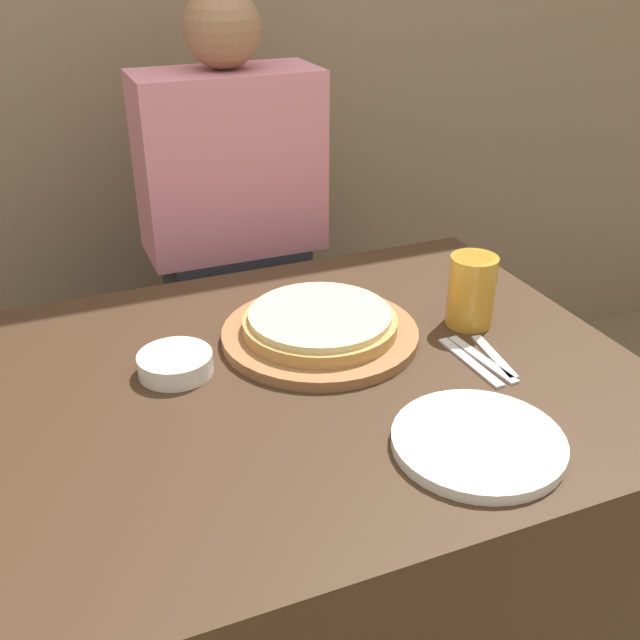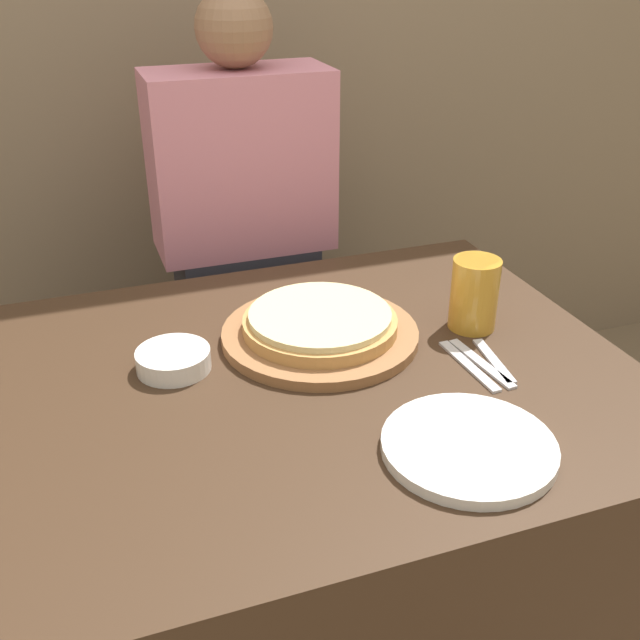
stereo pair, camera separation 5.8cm
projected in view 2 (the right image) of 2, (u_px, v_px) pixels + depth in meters
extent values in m
cube|color=#3D2819|center=(303.00, 530.00, 1.45)|extent=(1.15, 0.90, 0.72)
cylinder|color=#99663D|center=(320.00, 334.00, 1.39)|extent=(0.36, 0.36, 0.02)
cylinder|color=tan|center=(320.00, 324.00, 1.38)|extent=(0.29, 0.29, 0.02)
cylinder|color=beige|center=(320.00, 315.00, 1.37)|extent=(0.26, 0.26, 0.01)
cylinder|color=gold|center=(474.00, 294.00, 1.40)|extent=(0.09, 0.09, 0.14)
cylinder|color=white|center=(477.00, 264.00, 1.37)|extent=(0.09, 0.09, 0.02)
cylinder|color=white|center=(469.00, 447.00, 1.09)|extent=(0.26, 0.26, 0.02)
cylinder|color=white|center=(173.00, 360.00, 1.29)|extent=(0.13, 0.13, 0.04)
cube|color=silver|center=(469.00, 366.00, 1.30)|extent=(0.03, 0.18, 0.00)
cube|color=silver|center=(481.00, 363.00, 1.31)|extent=(0.03, 0.18, 0.00)
cube|color=silver|center=(494.00, 361.00, 1.32)|extent=(0.04, 0.15, 0.00)
cube|color=#33333D|center=(251.00, 365.00, 2.01)|extent=(0.34, 0.20, 0.70)
cube|color=pink|center=(241.00, 162.00, 1.75)|extent=(0.42, 0.20, 0.42)
sphere|color=#936B4C|center=(234.00, 28.00, 1.61)|extent=(0.17, 0.17, 0.17)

